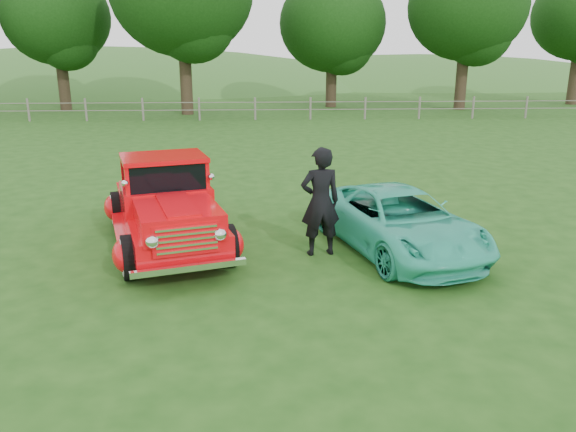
{
  "coord_description": "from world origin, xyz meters",
  "views": [
    {
      "loc": [
        0.19,
        -8.73,
        3.67
      ],
      "look_at": [
        0.7,
        1.2,
        0.71
      ],
      "focal_mm": 35.0,
      "sensor_mm": 36.0,
      "label": 1
    }
  ],
  "objects_px": {
    "tree_mid_east": "(468,7)",
    "man": "(320,202)",
    "tree_mid_west": "(56,17)",
    "teal_sedan": "(399,221)",
    "red_pickup": "(166,205)",
    "tree_near_east": "(332,24)"
  },
  "relations": [
    {
      "from": "tree_mid_east",
      "to": "teal_sedan",
      "type": "relative_size",
      "value": 2.24
    },
    {
      "from": "red_pickup",
      "to": "man",
      "type": "distance_m",
      "value": 2.99
    },
    {
      "from": "red_pickup",
      "to": "tree_near_east",
      "type": "bearing_deg",
      "value": 59.55
    },
    {
      "from": "teal_sedan",
      "to": "man",
      "type": "distance_m",
      "value": 1.56
    },
    {
      "from": "tree_mid_west",
      "to": "teal_sedan",
      "type": "height_order",
      "value": "tree_mid_west"
    },
    {
      "from": "tree_mid_east",
      "to": "teal_sedan",
      "type": "xyz_separation_m",
      "value": [
        -10.22,
        -25.81,
        -5.59
      ]
    },
    {
      "from": "tree_mid_east",
      "to": "man",
      "type": "xyz_separation_m",
      "value": [
        -11.71,
        -25.91,
        -5.17
      ]
    },
    {
      "from": "red_pickup",
      "to": "man",
      "type": "height_order",
      "value": "man"
    },
    {
      "from": "tree_near_east",
      "to": "tree_mid_east",
      "type": "distance_m",
      "value": 8.3
    },
    {
      "from": "tree_mid_east",
      "to": "man",
      "type": "distance_m",
      "value": 28.9
    },
    {
      "from": "red_pickup",
      "to": "teal_sedan",
      "type": "relative_size",
      "value": 1.25
    },
    {
      "from": "tree_mid_west",
      "to": "red_pickup",
      "type": "distance_m",
      "value": 28.61
    },
    {
      "from": "man",
      "to": "tree_mid_east",
      "type": "bearing_deg",
      "value": -123.66
    },
    {
      "from": "tree_near_east",
      "to": "tree_mid_east",
      "type": "height_order",
      "value": "tree_mid_east"
    },
    {
      "from": "tree_mid_west",
      "to": "teal_sedan",
      "type": "relative_size",
      "value": 2.01
    },
    {
      "from": "tree_mid_east",
      "to": "teal_sedan",
      "type": "height_order",
      "value": "tree_mid_east"
    },
    {
      "from": "tree_mid_west",
      "to": "tree_mid_east",
      "type": "height_order",
      "value": "tree_mid_east"
    },
    {
      "from": "tree_mid_east",
      "to": "teal_sedan",
      "type": "bearing_deg",
      "value": -111.6
    },
    {
      "from": "tree_near_east",
      "to": "man",
      "type": "height_order",
      "value": "tree_near_east"
    },
    {
      "from": "tree_mid_east",
      "to": "teal_sedan",
      "type": "distance_m",
      "value": 28.31
    },
    {
      "from": "red_pickup",
      "to": "tree_mid_west",
      "type": "bearing_deg",
      "value": 94.8
    },
    {
      "from": "tree_near_east",
      "to": "red_pickup",
      "type": "relative_size",
      "value": 1.58
    }
  ]
}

